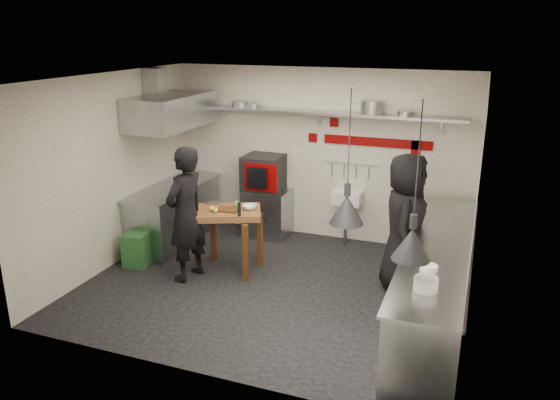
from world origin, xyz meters
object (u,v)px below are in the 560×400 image
(green_bin, at_px, (137,249))
(chef_right, at_px, (405,223))
(combi_oven, at_px, (263,173))
(oven_stand, at_px, (268,212))
(prep_table, at_px, (229,240))
(chef_left, at_px, (186,214))

(green_bin, relative_size, chef_right, 0.27)
(combi_oven, relative_size, chef_right, 0.33)
(green_bin, xyz_separation_m, chef_right, (3.79, 0.64, 0.69))
(oven_stand, bearing_deg, prep_table, -90.05)
(oven_stand, xyz_separation_m, chef_left, (-0.42, -1.97, 0.55))
(oven_stand, xyz_separation_m, green_bin, (-1.36, -1.86, -0.15))
(green_bin, bearing_deg, oven_stand, 53.97)
(green_bin, distance_m, prep_table, 1.41)
(chef_left, bearing_deg, green_bin, -85.45)
(combi_oven, xyz_separation_m, chef_right, (2.51, -1.20, -0.15))
(oven_stand, distance_m, combi_oven, 0.69)
(chef_left, bearing_deg, oven_stand, 178.79)
(combi_oven, distance_m, chef_left, 1.99)
(oven_stand, height_order, chef_left, chef_left)
(combi_oven, bearing_deg, green_bin, -124.65)
(prep_table, bearing_deg, oven_stand, 66.25)
(green_bin, distance_m, chef_right, 3.91)
(green_bin, xyz_separation_m, prep_table, (1.35, 0.36, 0.21))
(chef_left, bearing_deg, prep_table, 148.85)
(oven_stand, xyz_separation_m, chef_right, (2.44, -1.22, 0.54))
(combi_oven, height_order, chef_right, chef_right)
(chef_right, bearing_deg, prep_table, 92.36)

